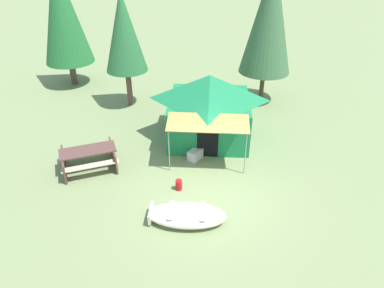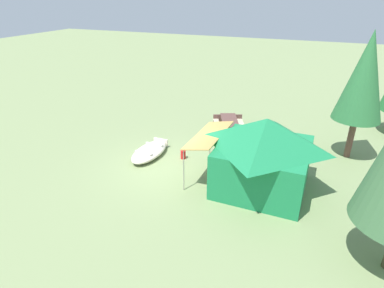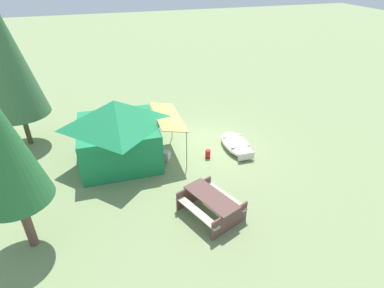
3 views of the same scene
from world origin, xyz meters
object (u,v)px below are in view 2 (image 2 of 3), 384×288
at_px(pine_tree_far_center, 365,77).
at_px(cooler_box, 221,168).
at_px(beached_rowboat, 149,151).
at_px(fuel_can, 183,155).
at_px(picnic_table, 229,125).
at_px(canvas_cabin_tent, 264,153).

bearing_deg(pine_tree_far_center, cooler_box, -54.13).
distance_m(beached_rowboat, fuel_can, 1.45).
bearing_deg(fuel_can, pine_tree_far_center, 113.96).
bearing_deg(picnic_table, canvas_cabin_tent, 30.07).
xyz_separation_m(cooler_box, fuel_can, (-0.46, -1.80, -0.00)).
relative_size(beached_rowboat, canvas_cabin_tent, 0.55).
xyz_separation_m(canvas_cabin_tent, fuel_can, (-0.92, -3.42, -1.17)).
relative_size(cooler_box, fuel_can, 1.65).
height_order(canvas_cabin_tent, cooler_box, canvas_cabin_tent).
distance_m(beached_rowboat, pine_tree_far_center, 8.93).
bearing_deg(canvas_cabin_tent, fuel_can, -105.00).
bearing_deg(picnic_table, cooler_box, 11.79).
distance_m(beached_rowboat, picnic_table, 4.30).
xyz_separation_m(beached_rowboat, canvas_cabin_tent, (0.58, 4.83, 1.13)).
bearing_deg(canvas_cabin_tent, picnic_table, -149.93).
xyz_separation_m(canvas_cabin_tent, picnic_table, (-4.11, -2.38, -0.87)).
distance_m(fuel_can, pine_tree_far_center, 7.63).
relative_size(cooler_box, pine_tree_far_center, 0.11).
height_order(picnic_table, fuel_can, picnic_table).
distance_m(canvas_cabin_tent, cooler_box, 2.04).
relative_size(beached_rowboat, fuel_can, 6.37).
height_order(canvas_cabin_tent, pine_tree_far_center, pine_tree_far_center).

